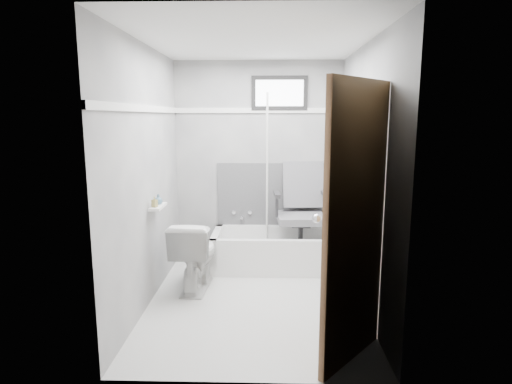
{
  "coord_description": "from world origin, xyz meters",
  "views": [
    {
      "loc": [
        0.12,
        -3.88,
        1.75
      ],
      "look_at": [
        0.0,
        0.35,
        1.0
      ],
      "focal_mm": 30.0,
      "sensor_mm": 36.0,
      "label": 1
    }
  ],
  "objects_px": {
    "office_chair": "(301,211)",
    "door": "(405,238)",
    "bathtub": "(277,250)",
    "soap_bottle_a": "(155,202)",
    "toilet": "(195,255)",
    "soap_bottle_b": "(158,199)"
  },
  "relations": [
    {
      "from": "toilet",
      "to": "soap_bottle_b",
      "type": "relative_size",
      "value": 6.99
    },
    {
      "from": "office_chair",
      "to": "door",
      "type": "height_order",
      "value": "door"
    },
    {
      "from": "office_chair",
      "to": "door",
      "type": "xyz_separation_m",
      "value": [
        0.48,
        -2.24,
        0.33
      ]
    },
    {
      "from": "toilet",
      "to": "soap_bottle_a",
      "type": "xyz_separation_m",
      "value": [
        -0.32,
        -0.28,
        0.61
      ]
    },
    {
      "from": "bathtub",
      "to": "soap_bottle_a",
      "type": "height_order",
      "value": "soap_bottle_a"
    },
    {
      "from": "soap_bottle_a",
      "to": "soap_bottle_b",
      "type": "distance_m",
      "value": 0.14
    },
    {
      "from": "office_chair",
      "to": "soap_bottle_b",
      "type": "xyz_separation_m",
      "value": [
        -1.44,
        -0.82,
        0.29
      ]
    },
    {
      "from": "office_chair",
      "to": "door",
      "type": "distance_m",
      "value": 2.31
    },
    {
      "from": "toilet",
      "to": "office_chair",
      "type": "bearing_deg",
      "value": -145.13
    },
    {
      "from": "bathtub",
      "to": "door",
      "type": "height_order",
      "value": "door"
    },
    {
      "from": "bathtub",
      "to": "soap_bottle_a",
      "type": "bearing_deg",
      "value": -141.69
    },
    {
      "from": "office_chair",
      "to": "soap_bottle_b",
      "type": "bearing_deg",
      "value": -153.85
    },
    {
      "from": "bathtub",
      "to": "toilet",
      "type": "xyz_separation_m",
      "value": [
        -0.85,
        -0.65,
        0.15
      ]
    },
    {
      "from": "soap_bottle_a",
      "to": "soap_bottle_b",
      "type": "height_order",
      "value": "soap_bottle_a"
    },
    {
      "from": "bathtub",
      "to": "soap_bottle_a",
      "type": "relative_size",
      "value": 15.01
    },
    {
      "from": "toilet",
      "to": "soap_bottle_b",
      "type": "bearing_deg",
      "value": 27.23
    },
    {
      "from": "toilet",
      "to": "soap_bottle_a",
      "type": "bearing_deg",
      "value": 44.85
    },
    {
      "from": "bathtub",
      "to": "door",
      "type": "relative_size",
      "value": 0.75
    },
    {
      "from": "bathtub",
      "to": "soap_bottle_b",
      "type": "bearing_deg",
      "value": -146.16
    },
    {
      "from": "bathtub",
      "to": "soap_bottle_b",
      "type": "xyz_separation_m",
      "value": [
        -1.17,
        -0.78,
        0.75
      ]
    },
    {
      "from": "door",
      "to": "soap_bottle_a",
      "type": "height_order",
      "value": "door"
    },
    {
      "from": "soap_bottle_b",
      "to": "soap_bottle_a",
      "type": "bearing_deg",
      "value": -90.0
    }
  ]
}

